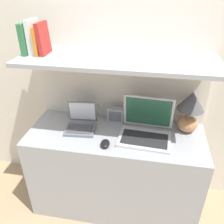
{
  "coord_description": "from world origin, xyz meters",
  "views": [
    {
      "loc": [
        0.23,
        -1.2,
        1.81
      ],
      "look_at": [
        -0.03,
        0.26,
        0.94
      ],
      "focal_mm": 38.0,
      "sensor_mm": 36.0,
      "label": 1
    }
  ],
  "objects": [
    {
      "name": "computer_mouse",
      "position": [
        -0.05,
        0.11,
        0.77
      ],
      "size": [
        0.08,
        0.1,
        0.04
      ],
      "color": "black",
      "rests_on": "desk"
    },
    {
      "name": "back_riser",
      "position": [
        0.0,
        0.54,
        0.65
      ],
      "size": [
        1.35,
        0.04,
        1.3
      ],
      "color": "silver",
      "rests_on": "ground_plane"
    },
    {
      "name": "shelf",
      "position": [
        0.0,
        0.33,
        1.31
      ],
      "size": [
        1.35,
        0.47,
        0.03
      ],
      "color": "#999EA3",
      "rests_on": "back_riser"
    },
    {
      "name": "book_orange",
      "position": [
        -0.54,
        0.33,
        1.42
      ],
      "size": [
        0.02,
        0.17,
        0.19
      ],
      "color": "orange",
      "rests_on": "shelf"
    },
    {
      "name": "wall_back",
      "position": [
        0.0,
        0.59,
        1.2
      ],
      "size": [
        6.0,
        0.05,
        2.4
      ],
      "color": "silver",
      "rests_on": "ground_plane"
    },
    {
      "name": "book_red",
      "position": [
        -0.51,
        0.33,
        1.43
      ],
      "size": [
        0.04,
        0.15,
        0.21
      ],
      "color": "#A82823",
      "rests_on": "shelf"
    },
    {
      "name": "book_green",
      "position": [
        -0.63,
        0.33,
        1.43
      ],
      "size": [
        0.03,
        0.17,
        0.21
      ],
      "color": "#2D7042",
      "rests_on": "shelf"
    },
    {
      "name": "table_lamp",
      "position": [
        0.53,
        0.4,
        0.95
      ],
      "size": [
        0.2,
        0.2,
        0.33
      ],
      "color": "#B27A4C",
      "rests_on": "desk"
    },
    {
      "name": "desk",
      "position": [
        0.0,
        0.26,
        0.38
      ],
      "size": [
        1.35,
        0.52,
        0.75
      ],
      "color": "#999EA3",
      "rests_on": "ground_plane"
    },
    {
      "name": "laptop_large",
      "position": [
        0.23,
        0.27,
        0.81
      ],
      "size": [
        0.39,
        0.33,
        0.29
      ],
      "color": "silver",
      "rests_on": "desk"
    },
    {
      "name": "laptop_small",
      "position": [
        -0.28,
        0.3,
        0.8
      ],
      "size": [
        0.24,
        0.24,
        0.2
      ],
      "color": "slate",
      "rests_on": "desk"
    },
    {
      "name": "router_box",
      "position": [
        -0.03,
        0.43,
        0.82
      ],
      "size": [
        0.13,
        0.06,
        0.13
      ],
      "color": "gray",
      "rests_on": "desk"
    },
    {
      "name": "book_white",
      "position": [
        -0.58,
        0.33,
        1.44
      ],
      "size": [
        0.04,
        0.13,
        0.23
      ],
      "color": "silver",
      "rests_on": "shelf"
    }
  ]
}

